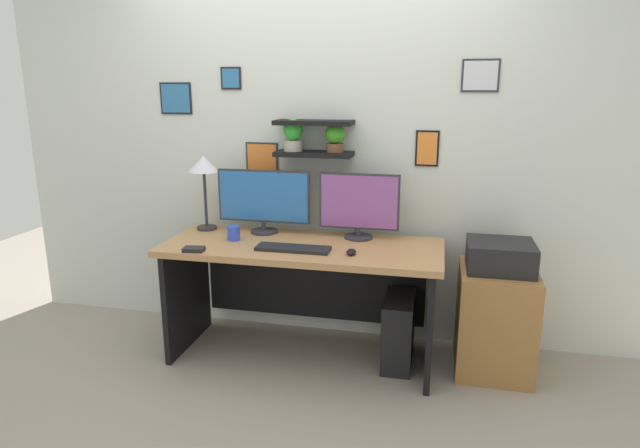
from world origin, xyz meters
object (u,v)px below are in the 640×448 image
drawer_cabinet (495,320)px  computer_tower_right (398,331)px  computer_mouse (351,252)px  desk_lamp (204,170)px  scissors_tray (194,249)px  monitor_left (264,199)px  keyboard (293,248)px  printer (500,256)px  monitor_right (359,205)px  desk (305,273)px  coffee_mug (234,233)px

drawer_cabinet → computer_tower_right: bearing=-174.3°
computer_tower_right → computer_mouse: bearing=-146.6°
drawer_cabinet → computer_mouse: bearing=-164.2°
computer_mouse → desk_lamp: desk_lamp is taller
scissors_tray → desk_lamp: bearing=105.6°
monitor_left → computer_mouse: monitor_left is taller
keyboard → computer_mouse: 0.35m
keyboard → printer: size_ratio=1.16×
monitor_right → desk_lamp: size_ratio=1.02×
scissors_tray → computer_tower_right: (1.19, 0.32, -0.54)m
desk_lamp → printer: bearing=-3.3°
monitor_left → computer_tower_right: monitor_left is taller
desk_lamp → computer_tower_right: (1.32, -0.17, -0.94)m
computer_mouse → keyboard: bearing=178.1°
printer → computer_tower_right: 0.77m
computer_mouse → desk: bearing=148.9°
monitor_left → desk: bearing=-27.1°
keyboard → printer: 1.22m
scissors_tray → computer_tower_right: size_ratio=0.28×
desk → printer: size_ratio=4.48×
computer_mouse → monitor_right: bearing=91.7°
drawer_cabinet → printer: printer is taller
computer_mouse → scissors_tray: (-0.91, -0.14, -0.00)m
monitor_left → monitor_right: size_ratio=1.22×
scissors_tray → drawer_cabinet: scissors_tray is taller
drawer_cabinet → monitor_right: bearing=172.1°
desk → desk_lamp: size_ratio=3.42×
keyboard → scissors_tray: bearing=-164.9°
desk_lamp → keyboard: bearing=-25.7°
coffee_mug → desk: bearing=7.8°
desk_lamp → coffee_mug: 0.50m
monitor_left → monitor_right: monitor_left is taller
monitor_left → keyboard: bearing=-49.9°
desk → drawer_cabinet: 1.19m
monitor_right → drawer_cabinet: 1.08m
keyboard → coffee_mug: bearing=163.6°
scissors_tray → printer: bearing=12.2°
monitor_left → printer: monitor_left is taller
keyboard → computer_tower_right: (0.62, 0.17, -0.54)m
scissors_tray → computer_mouse: bearing=8.7°
desk → monitor_right: 0.55m
monitor_right → drawer_cabinet: (0.86, -0.12, -0.64)m
desk_lamp → drawer_cabinet: desk_lamp is taller
monitor_left → desk_lamp: bearing=-178.6°
monitor_left → drawer_cabinet: 1.63m
monitor_left → coffee_mug: monitor_left is taller
desk_lamp → computer_tower_right: 1.63m
desk_lamp → drawer_cabinet: 2.07m
desk → computer_tower_right: desk is taller
computer_mouse → printer: 0.88m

